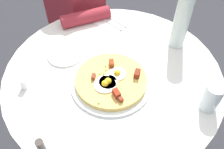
% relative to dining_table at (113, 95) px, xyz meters
% --- Properties ---
extents(ground_plane, '(6.00, 6.00, 0.00)m').
position_rel_dining_table_xyz_m(ground_plane, '(0.00, 0.00, -0.54)').
color(ground_plane, '#2D2D33').
extents(dining_table, '(0.95, 0.95, 0.71)m').
position_rel_dining_table_xyz_m(dining_table, '(0.00, 0.00, 0.00)').
color(dining_table, silver).
rests_on(dining_table, ground_plane).
extents(person_seated, '(0.53, 0.36, 1.14)m').
position_rel_dining_table_xyz_m(person_seated, '(-0.63, 0.20, -0.04)').
color(person_seated, '#2D2D33').
rests_on(person_seated, ground_plane).
extents(pizza_plate, '(0.34, 0.34, 0.01)m').
position_rel_dining_table_xyz_m(pizza_plate, '(0.05, -0.05, 0.17)').
color(pizza_plate, white).
rests_on(pizza_plate, dining_table).
extents(breakfast_pizza, '(0.30, 0.30, 0.05)m').
position_rel_dining_table_xyz_m(breakfast_pizza, '(0.05, -0.05, 0.19)').
color(breakfast_pizza, '#DEB65C').
rests_on(breakfast_pizza, pizza_plate).
extents(bread_plate, '(0.16, 0.16, 0.01)m').
position_rel_dining_table_xyz_m(bread_plate, '(-0.22, -0.10, 0.17)').
color(bread_plate, white).
rests_on(bread_plate, dining_table).
extents(napkin, '(0.19, 0.16, 0.00)m').
position_rel_dining_table_xyz_m(napkin, '(-0.28, 0.22, 0.17)').
color(napkin, white).
rests_on(napkin, dining_table).
extents(fork, '(0.18, 0.04, 0.00)m').
position_rel_dining_table_xyz_m(fork, '(-0.28, 0.20, 0.17)').
color(fork, silver).
rests_on(fork, napkin).
extents(knife, '(0.18, 0.04, 0.00)m').
position_rel_dining_table_xyz_m(knife, '(-0.28, 0.24, 0.17)').
color(knife, silver).
rests_on(knife, napkin).
extents(water_glass, '(0.07, 0.07, 0.12)m').
position_rel_dining_table_xyz_m(water_glass, '(0.38, 0.17, 0.23)').
color(water_glass, silver).
rests_on(water_glass, dining_table).
extents(water_bottle, '(0.07, 0.07, 0.28)m').
position_rel_dining_table_xyz_m(water_bottle, '(0.06, 0.35, 0.31)').
color(water_bottle, silver).
rests_on(water_bottle, dining_table).
extents(salt_shaker, '(0.03, 0.03, 0.05)m').
position_rel_dining_table_xyz_m(salt_shaker, '(-0.16, -0.34, 0.19)').
color(salt_shaker, white).
rests_on(salt_shaker, dining_table).
extents(pepper_shaker, '(0.03, 0.03, 0.06)m').
position_rel_dining_table_xyz_m(pepper_shaker, '(0.12, -0.42, 0.20)').
color(pepper_shaker, '#3F3833').
rests_on(pepper_shaker, dining_table).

